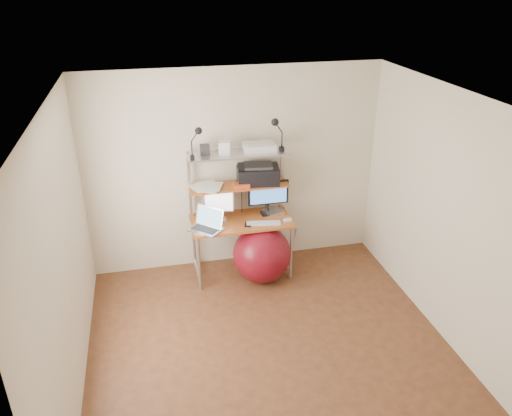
{
  "coord_description": "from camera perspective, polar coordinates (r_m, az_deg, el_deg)",
  "views": [
    {
      "loc": [
        -1.02,
        -3.81,
        3.46
      ],
      "look_at": [
        0.12,
        1.15,
        1.02
      ],
      "focal_mm": 35.0,
      "sensor_mm": 36.0,
      "label": 1
    }
  ],
  "objects": [
    {
      "name": "room",
      "position": [
        4.53,
        1.83,
        -3.71
      ],
      "size": [
        3.6,
        3.6,
        3.6
      ],
      "color": "brown",
      "rests_on": "ground"
    },
    {
      "name": "computer_desk",
      "position": [
        5.97,
        -1.85,
        0.72
      ],
      "size": [
        1.2,
        0.6,
        1.57
      ],
      "color": "#C96527",
      "rests_on": "ground"
    },
    {
      "name": "wall_outlet",
      "position": [
        6.7,
        4.91,
        -2.7
      ],
      "size": [
        0.08,
        0.01,
        0.12
      ],
      "primitive_type": "cube",
      "color": "silver",
      "rests_on": "room"
    },
    {
      "name": "monitor_silver",
      "position": [
        5.94,
        -4.27,
        0.51
      ],
      "size": [
        0.36,
        0.15,
        0.4
      ],
      "rotation": [
        0.0,
        0.0,
        -0.16
      ],
      "color": "silver",
      "rests_on": "desktop"
    },
    {
      "name": "monitor_black",
      "position": [
        6.07,
        1.41,
        1.55
      ],
      "size": [
        0.5,
        0.14,
        0.5
      ],
      "rotation": [
        0.0,
        0.0,
        -0.0
      ],
      "color": "black",
      "rests_on": "desktop"
    },
    {
      "name": "laptop",
      "position": [
        5.81,
        -5.57,
        -1.89
      ],
      "size": [
        0.46,
        0.46,
        0.32
      ],
      "rotation": [
        0.0,
        0.0,
        -0.75
      ],
      "color": "silver",
      "rests_on": "desktop"
    },
    {
      "name": "keyboard",
      "position": [
        5.92,
        0.87,
        -1.74
      ],
      "size": [
        0.42,
        0.18,
        0.01
      ],
      "primitive_type": "cube",
      "rotation": [
        0.0,
        0.0,
        -0.17
      ],
      "color": "silver",
      "rests_on": "desktop"
    },
    {
      "name": "mouse",
      "position": [
        5.99,
        3.65,
        -1.38
      ],
      "size": [
        0.1,
        0.07,
        0.03
      ],
      "primitive_type": "cube",
      "rotation": [
        0.0,
        0.0,
        0.18
      ],
      "color": "silver",
      "rests_on": "desktop"
    },
    {
      "name": "mac_mini",
      "position": [
        6.17,
        2.01,
        -0.43
      ],
      "size": [
        0.25,
        0.25,
        0.04
      ],
      "primitive_type": "cube",
      "rotation": [
        0.0,
        0.0,
        0.24
      ],
      "color": "silver",
      "rests_on": "desktop"
    },
    {
      "name": "phone",
      "position": [
        5.9,
        -0.91,
        -1.86
      ],
      "size": [
        0.11,
        0.15,
        0.01
      ],
      "primitive_type": "cube",
      "rotation": [
        0.0,
        0.0,
        -0.3
      ],
      "color": "black",
      "rests_on": "desktop"
    },
    {
      "name": "printer",
      "position": [
        5.97,
        0.26,
        3.92
      ],
      "size": [
        0.53,
        0.4,
        0.23
      ],
      "rotation": [
        0.0,
        0.0,
        -0.15
      ],
      "color": "black",
      "rests_on": "mid_shelf"
    },
    {
      "name": "nas_cube",
      "position": [
        5.92,
        -1.42,
        3.75
      ],
      "size": [
        0.15,
        0.15,
        0.22
      ],
      "primitive_type": "cube",
      "rotation": [
        0.0,
        0.0,
        -0.01
      ],
      "color": "black",
      "rests_on": "mid_shelf"
    },
    {
      "name": "red_box",
      "position": [
        5.86,
        -1.67,
        2.62
      ],
      "size": [
        0.19,
        0.12,
        0.05
      ],
      "primitive_type": "cube",
      "rotation": [
        0.0,
        0.0,
        -0.0
      ],
      "color": "#C3441F",
      "rests_on": "mid_shelf"
    },
    {
      "name": "scanner",
      "position": [
        5.86,
        0.37,
        7.02
      ],
      "size": [
        0.37,
        0.24,
        0.1
      ],
      "rotation": [
        0.0,
        0.0,
        -0.0
      ],
      "color": "silver",
      "rests_on": "top_shelf"
    },
    {
      "name": "box_white",
      "position": [
        5.74,
        -3.63,
        6.87
      ],
      "size": [
        0.15,
        0.13,
        0.15
      ],
      "primitive_type": "cube",
      "rotation": [
        0.0,
        0.0,
        -0.19
      ],
      "color": "silver",
      "rests_on": "top_shelf"
    },
    {
      "name": "box_grey",
      "position": [
        5.78,
        -5.87,
        6.68
      ],
      "size": [
        0.11,
        0.11,
        0.11
      ],
      "primitive_type": "cube",
      "rotation": [
        0.0,
        0.0,
        -0.04
      ],
      "color": "#2F2F31",
      "rests_on": "top_shelf"
    },
    {
      "name": "clip_lamp_left",
      "position": [
        5.55,
        -6.74,
        8.16
      ],
      "size": [
        0.15,
        0.08,
        0.37
      ],
      "color": "black",
      "rests_on": "top_shelf"
    },
    {
      "name": "clip_lamp_right",
      "position": [
        5.76,
        2.35,
        9.18
      ],
      "size": [
        0.16,
        0.09,
        0.4
      ],
      "color": "black",
      "rests_on": "top_shelf"
    },
    {
      "name": "exercise_ball",
      "position": [
        6.06,
        0.67,
        -5.3
      ],
      "size": [
        0.7,
        0.7,
        0.7
      ],
      "primitive_type": "sphere",
      "color": "maroon",
      "rests_on": "floor"
    },
    {
      "name": "paper_stack",
      "position": [
        5.89,
        -5.52,
        2.45
      ],
      "size": [
        0.44,
        0.41,
        0.02
      ],
      "color": "white",
      "rests_on": "mid_shelf"
    }
  ]
}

